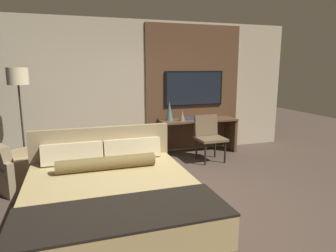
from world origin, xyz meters
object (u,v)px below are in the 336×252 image
Objects in this scene: vase_tall at (169,111)px; vase_short at (182,116)px; desk_chair at (209,134)px; armchair_by_window at (18,172)px; book at (188,119)px; bed at (112,201)px; floor_lamp at (18,85)px; desk at (197,130)px; tv at (194,88)px.

vase_short is at bearing -29.91° from vase_tall.
desk_chair is 3.46m from armchair_by_window.
armchair_by_window is at bearing -174.56° from desk_chair.
vase_short is 0.24m from book.
bed reaches higher than book.
desk is at bearing 6.20° from floor_lamp.
armchair_by_window is at bearing -163.58° from vase_short.
vase_tall reaches higher than bed.
book is at bearing 7.08° from floor_lamp.
armchair_by_window is at bearing -162.49° from book.
tv reaches higher than armchair_by_window.
desk is (2.20, 2.60, 0.19)m from bed.
desk_chair is 0.91× the size of armchair_by_window.
tv is at bearing 42.69° from book.
floor_lamp is (0.03, 0.62, 1.30)m from armchair_by_window.
book is (3.22, 1.02, 0.50)m from armchair_by_window.
desk is 0.54m from vase_short.
desk is at bearing -7.23° from book.
floor_lamp is at bearing -172.92° from book.
vase_tall is (2.78, 0.41, -0.61)m from floor_lamp.
vase_short is at bearing 5.22° from floor_lamp.
vase_short is (-0.40, -0.10, 0.35)m from desk.
vase_short reaches higher than desk_chair.
desk_chair is 3.55m from floor_lamp.
desk_chair is at bearing -117.58° from armchair_by_window.
vase_tall is (2.80, 1.03, 0.69)m from armchair_by_window.
bed reaches higher than desk_chair.
bed is 3.32m from book.
floor_lamp is at bearing -171.61° from vase_tall.
vase_short is 0.98× the size of book.
bed is 3.13m from vase_short.
desk_chair reaches higher than book.
vase_tall is (-0.62, 0.62, 0.41)m from desk_chair.
vase_tall is at bearing 133.80° from desk_chair.
vase_tall reaches higher than book.
vase_short is (-0.40, -0.32, -0.54)m from tv.
tv is 0.74m from vase_short.
bed is at bearing -127.97° from tv.
vase_tall is at bearing 8.39° from floor_lamp.
bed is 1.20× the size of floor_lamp.
desk is 0.77m from vase_tall.
book is (3.20, 0.40, -0.80)m from floor_lamp.
book is at bearing 33.16° from vase_short.
tv is 3.81m from armchair_by_window.
desk_chair is at bearing 42.63° from bed.
desk_chair reaches higher than desk.
desk_chair is at bearing -44.81° from vase_tall.
bed is at bearing -120.75° from vase_tall.
tv is 0.79m from vase_tall.
desk is 1.24× the size of tv.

